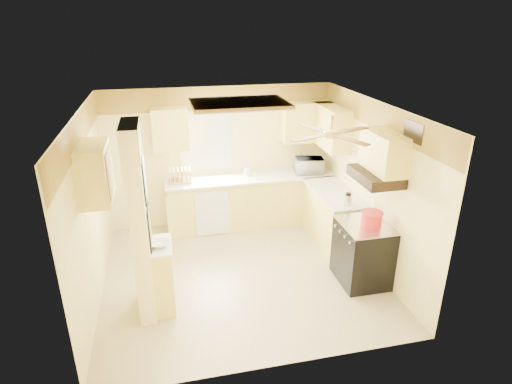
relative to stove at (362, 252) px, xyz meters
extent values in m
plane|color=tan|center=(-1.67, 0.55, -0.46)|extent=(4.00, 4.00, 0.00)
plane|color=white|center=(-1.67, 0.55, 2.04)|extent=(4.00, 4.00, 0.00)
plane|color=#FFEC9B|center=(-1.67, 2.45, 0.79)|extent=(4.00, 0.00, 4.00)
plane|color=#FFEC9B|center=(-1.67, -1.35, 0.79)|extent=(4.00, 0.00, 4.00)
plane|color=#FFEC9B|center=(-3.67, 0.55, 0.79)|extent=(0.00, 3.80, 3.80)
plane|color=#FFEC9B|center=(0.33, 0.55, 0.79)|extent=(0.00, 3.80, 3.80)
cube|color=gold|center=(-1.67, 2.43, 1.84)|extent=(4.00, 0.02, 0.40)
cube|color=#FFEC9B|center=(-3.02, 0.00, 0.79)|extent=(0.20, 0.70, 2.50)
cube|color=#EDD86C|center=(-2.80, 0.00, -0.01)|extent=(0.25, 0.55, 0.90)
cube|color=white|center=(-2.80, 0.00, 0.46)|extent=(0.28, 0.58, 0.04)
cube|color=#EDD86C|center=(-1.17, 2.15, -0.01)|extent=(3.00, 0.60, 0.90)
cube|color=#EDD86C|center=(0.03, 1.15, -0.01)|extent=(0.60, 1.40, 0.90)
cube|color=white|center=(-1.17, 2.14, 0.46)|extent=(3.04, 0.64, 0.04)
cube|color=white|center=(0.02, 1.15, 0.46)|extent=(0.64, 1.44, 0.04)
cube|color=white|center=(-1.92, 1.84, -0.03)|extent=(0.58, 0.02, 0.80)
cube|color=white|center=(-1.92, 2.44, 1.09)|extent=(0.92, 0.02, 1.02)
cube|color=white|center=(-1.92, 2.44, 1.09)|extent=(0.80, 0.02, 0.90)
cube|color=#EDD86C|center=(-2.52, 2.27, 1.39)|extent=(0.60, 0.35, 0.70)
cube|color=#EDD86C|center=(-0.12, 2.27, 1.39)|extent=(0.90, 0.35, 0.70)
cube|color=#EDD86C|center=(0.16, 1.80, 1.39)|extent=(0.35, 1.00, 0.70)
cube|color=#EDD86C|center=(-3.49, 0.30, 1.39)|extent=(0.35, 0.75, 0.70)
cube|color=#EDD86C|center=(0.16, 0.00, 1.49)|extent=(0.35, 0.76, 0.52)
cube|color=black|center=(0.00, 0.00, -0.01)|extent=(0.65, 0.76, 0.90)
cube|color=silver|center=(0.00, 0.00, 0.44)|extent=(0.66, 0.77, 0.02)
cylinder|color=silver|center=(-0.33, -0.25, 0.34)|extent=(0.03, 0.05, 0.05)
cylinder|color=silver|center=(-0.33, -0.08, 0.34)|extent=(0.03, 0.05, 0.05)
cylinder|color=silver|center=(-0.33, 0.08, 0.34)|extent=(0.03, 0.05, 0.05)
cylinder|color=silver|center=(-0.33, 0.25, 0.34)|extent=(0.03, 0.05, 0.05)
cube|color=black|center=(0.07, 0.00, 1.16)|extent=(0.50, 0.76, 0.14)
cube|color=black|center=(-2.91, 0.00, 1.39)|extent=(0.02, 0.42, 0.57)
cube|color=white|center=(-2.90, 0.00, 1.39)|extent=(0.01, 0.37, 0.52)
cube|color=black|center=(-2.91, 0.00, 0.74)|extent=(0.02, 0.42, 0.57)
cube|color=yellow|center=(-2.90, 0.00, 0.74)|extent=(0.01, 0.37, 0.52)
cube|color=brown|center=(-1.57, 1.05, 2.00)|extent=(1.35, 0.95, 0.06)
cube|color=white|center=(-1.57, 1.05, 1.97)|extent=(1.15, 0.75, 0.02)
cylinder|color=gold|center=(-0.67, -0.15, 1.96)|extent=(0.04, 0.04, 0.16)
cylinder|color=gold|center=(-0.67, -0.15, 1.82)|extent=(0.18, 0.18, 0.08)
cube|color=brown|center=(-0.37, -0.04, 1.82)|extent=(0.55, 0.28, 0.01)
cube|color=brown|center=(-0.78, 0.15, 1.82)|extent=(0.28, 0.55, 0.01)
cube|color=brown|center=(-0.97, -0.26, 1.82)|extent=(0.55, 0.28, 0.01)
cube|color=brown|center=(-0.56, -0.45, 1.82)|extent=(0.28, 0.55, 0.01)
cube|color=black|center=(0.31, -0.35, 1.84)|extent=(0.02, 0.40, 0.25)
imported|color=white|center=(-0.09, 2.12, 0.62)|extent=(0.54, 0.41, 0.28)
imported|color=white|center=(-2.80, -0.03, 0.51)|extent=(0.26, 0.26, 0.06)
cylinder|color=red|center=(0.06, -0.05, 0.54)|extent=(0.28, 0.28, 0.18)
cylinder|color=red|center=(0.06, -0.05, 0.64)|extent=(0.30, 0.30, 0.02)
cylinder|color=silver|center=(0.00, 0.61, 0.56)|extent=(0.13, 0.13, 0.17)
cylinder|color=black|center=(0.00, 0.61, 0.66)|extent=(0.09, 0.09, 0.03)
cube|color=tan|center=(-2.42, 2.16, 0.50)|extent=(0.42, 0.32, 0.04)
cube|color=tan|center=(-2.58, 2.16, 0.59)|extent=(0.02, 0.27, 0.23)
cube|color=tan|center=(-2.51, 2.16, 0.59)|extent=(0.02, 0.27, 0.23)
cube|color=tan|center=(-2.45, 2.16, 0.59)|extent=(0.02, 0.27, 0.23)
cube|color=tan|center=(-2.38, 2.16, 0.59)|extent=(0.02, 0.27, 0.23)
cube|color=tan|center=(-2.31, 2.16, 0.59)|extent=(0.02, 0.27, 0.23)
cube|color=tan|center=(-2.24, 2.16, 0.59)|extent=(0.02, 0.27, 0.23)
cylinder|color=white|center=(-2.51, 2.16, 0.59)|extent=(0.02, 0.23, 0.23)
cylinder|color=white|center=(-2.38, 2.16, 0.59)|extent=(0.02, 0.23, 0.23)
cylinder|color=white|center=(-1.22, 2.23, 0.54)|extent=(0.10, 0.10, 0.13)
cylinder|color=tan|center=(-1.21, 2.23, 0.58)|extent=(0.01, 0.01, 0.20)
cylinder|color=tan|center=(-1.22, 2.25, 0.58)|extent=(0.01, 0.01, 0.20)
cylinder|color=tan|center=(-1.24, 2.23, 0.58)|extent=(0.01, 0.01, 0.20)
cylinder|color=tan|center=(-1.22, 2.22, 0.58)|extent=(0.01, 0.01, 0.20)
camera|label=1|loc=(-2.67, -4.85, 3.14)|focal=30.00mm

